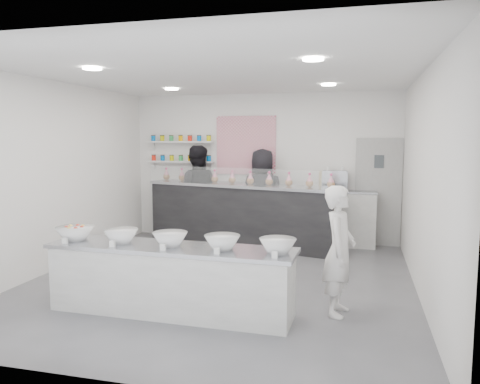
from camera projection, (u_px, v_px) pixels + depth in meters
The scene contains 26 objects.
floor at pixel (221, 281), 6.91m from camera, with size 6.00×6.00×0.00m, color #515156.
ceiling at pixel (220, 74), 6.57m from camera, with size 6.00×6.00×0.00m, color white.
back_wall at pixel (263, 167), 9.63m from camera, with size 5.50×5.50×0.00m, color white.
left_wall at pixel (55, 176), 7.42m from camera, with size 6.00×6.00×0.00m, color white.
right_wall at pixel (423, 185), 6.06m from camera, with size 6.00×6.00×0.00m, color white.
back_door at pixel (378, 192), 9.08m from camera, with size 0.88×0.04×2.10m, color #9C9C9A.
pattern_panel at pixel (246, 145), 9.64m from camera, with size 1.25×0.03×1.20m, color #CD365D.
jar_shelf_lower at pixel (181, 162), 9.95m from camera, with size 1.45×0.22×0.04m, color silver.
jar_shelf_upper at pixel (181, 142), 9.91m from camera, with size 1.45×0.22×0.04m, color silver.
preserve_jars at pixel (181, 149), 9.90m from camera, with size 1.45×0.10×0.56m, color red, non-canonical shape.
downlight_0 at pixel (92, 69), 5.96m from camera, with size 0.24×0.24×0.02m, color white.
downlight_1 at pixel (313, 60), 5.26m from camera, with size 0.24×0.24×0.02m, color white.
downlight_2 at pixel (172, 89), 8.46m from camera, with size 0.24×0.24×0.02m, color white.
downlight_3 at pixel (329, 85), 7.77m from camera, with size 0.24×0.24×0.02m, color white.
prep_counter at pixel (171, 280), 5.60m from camera, with size 3.02×0.69×0.82m, color beige.
back_bar at pixel (241, 214), 9.21m from camera, with size 3.91×0.72×1.21m, color black.
sneeze_guard at pixel (233, 177), 8.82m from camera, with size 3.85×0.02×0.33m, color white.
espresso_ledge at pixel (338, 218), 9.14m from camera, with size 1.46×0.47×1.09m, color beige.
espresso_machine at pixel (335, 181), 9.08m from camera, with size 0.49×0.34×0.37m, color #93969E.
cup_stacks at pixel (325, 181), 9.13m from camera, with size 0.24×0.24×0.37m, color #987961, non-canonical shape.
prep_bowls at pixel (170, 239), 5.55m from camera, with size 3.02×0.52×0.17m, color white, non-canonical shape.
label_cards at pixel (152, 254), 5.04m from camera, with size 2.66×0.04×0.07m, color white, non-canonical shape.
cookie_bags at pixel (241, 177), 9.12m from camera, with size 3.74×0.14×0.26m, color pink, non-canonical shape.
woman_prep at pixel (339, 251), 5.53m from camera, with size 0.56×0.37×1.55m, color white.
staff_left at pixel (196, 193), 9.66m from camera, with size 0.95×0.74×1.95m, color black.
staff_right at pixel (262, 196), 9.31m from camera, with size 0.93×0.60×1.90m, color black.
Camera 1 is at (1.95, -6.44, 2.10)m, focal length 35.00 mm.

